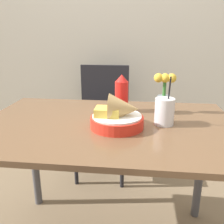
{
  "coord_description": "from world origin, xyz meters",
  "views": [
    {
      "loc": [
        0.15,
        -1.08,
        1.16
      ],
      "look_at": [
        0.03,
        -0.01,
        0.81
      ],
      "focal_mm": 40.0,
      "sensor_mm": 36.0,
      "label": 1
    }
  ],
  "objects_px": {
    "ketchup_bottle": "(122,94)",
    "food_basket": "(119,116)",
    "chair_far_window": "(104,110)",
    "flower_vase": "(164,93)",
    "drink_cup": "(164,112)"
  },
  "relations": [
    {
      "from": "chair_far_window",
      "to": "flower_vase",
      "type": "distance_m",
      "value": 0.86
    },
    {
      "from": "food_basket",
      "to": "drink_cup",
      "type": "bearing_deg",
      "value": 17.18
    },
    {
      "from": "chair_far_window",
      "to": "food_basket",
      "type": "height_order",
      "value": "food_basket"
    },
    {
      "from": "food_basket",
      "to": "flower_vase",
      "type": "height_order",
      "value": "flower_vase"
    },
    {
      "from": "food_basket",
      "to": "flower_vase",
      "type": "relative_size",
      "value": 1.14
    },
    {
      "from": "food_basket",
      "to": "flower_vase",
      "type": "distance_m",
      "value": 0.32
    },
    {
      "from": "chair_far_window",
      "to": "food_basket",
      "type": "xyz_separation_m",
      "value": [
        0.21,
        -0.91,
        0.27
      ]
    },
    {
      "from": "chair_far_window",
      "to": "food_basket",
      "type": "bearing_deg",
      "value": -77.19
    },
    {
      "from": "food_basket",
      "to": "ketchup_bottle",
      "type": "relative_size",
      "value": 1.2
    },
    {
      "from": "chair_far_window",
      "to": "flower_vase",
      "type": "bearing_deg",
      "value": -58.35
    },
    {
      "from": "chair_far_window",
      "to": "flower_vase",
      "type": "xyz_separation_m",
      "value": [
        0.42,
        -0.68,
        0.32
      ]
    },
    {
      "from": "food_basket",
      "to": "ketchup_bottle",
      "type": "bearing_deg",
      "value": 91.82
    },
    {
      "from": "ketchup_bottle",
      "to": "food_basket",
      "type": "bearing_deg",
      "value": -88.18
    },
    {
      "from": "chair_far_window",
      "to": "ketchup_bottle",
      "type": "height_order",
      "value": "ketchup_bottle"
    },
    {
      "from": "drink_cup",
      "to": "food_basket",
      "type": "bearing_deg",
      "value": -162.82
    }
  ]
}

